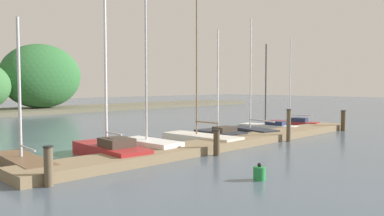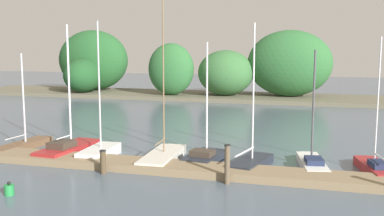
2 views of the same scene
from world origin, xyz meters
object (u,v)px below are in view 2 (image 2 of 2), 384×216
(sailboat_6, at_px, (312,162))
(mooring_piling_1, at_px, (103,162))
(channel_buoy_0, at_px, (9,190))
(sailboat_1, at_px, (69,148))
(mooring_piling_2, at_px, (227,164))
(sailboat_2, at_px, (100,151))
(sailboat_4, at_px, (206,156))
(sailboat_3, at_px, (163,155))
(sailboat_5, at_px, (251,161))
(sailboat_7, at_px, (375,167))
(sailboat_0, at_px, (24,144))

(sailboat_6, distance_m, mooring_piling_1, 9.47)
(sailboat_6, bearing_deg, channel_buoy_0, 112.83)
(sailboat_1, bearing_deg, mooring_piling_2, -102.66)
(sailboat_1, relative_size, sailboat_2, 0.98)
(sailboat_2, xyz_separation_m, sailboat_6, (10.27, 0.91, -0.05))
(sailboat_6, bearing_deg, sailboat_1, 83.57)
(sailboat_4, height_order, mooring_piling_1, sailboat_4)
(sailboat_3, height_order, mooring_piling_1, sailboat_3)
(sailboat_2, height_order, channel_buoy_0, sailboat_2)
(sailboat_5, xyz_separation_m, channel_buoy_0, (-8.19, -6.37, -0.08))
(sailboat_7, distance_m, mooring_piling_2, 6.89)
(sailboat_4, xyz_separation_m, mooring_piling_2, (1.70, -3.16, 0.52))
(channel_buoy_0, bearing_deg, sailboat_0, 122.36)
(sailboat_7, relative_size, mooring_piling_2, 3.66)
(sailboat_3, bearing_deg, sailboat_1, 88.33)
(sailboat_0, bearing_deg, sailboat_4, -86.01)
(sailboat_4, bearing_deg, sailboat_3, 109.47)
(sailboat_4, height_order, sailboat_7, sailboat_7)
(sailboat_0, xyz_separation_m, sailboat_7, (17.95, 0.13, 0.02))
(sailboat_4, relative_size, mooring_piling_1, 5.45)
(sailboat_2, height_order, mooring_piling_1, sailboat_2)
(sailboat_6, distance_m, sailboat_7, 2.72)
(channel_buoy_0, bearing_deg, mooring_piling_1, 59.68)
(mooring_piling_1, distance_m, mooring_piling_2, 5.53)
(sailboat_5, distance_m, mooring_piling_1, 6.72)
(sailboat_0, xyz_separation_m, sailboat_4, (10.26, -0.08, 0.04))
(sailboat_2, bearing_deg, mooring_piling_1, -153.01)
(sailboat_5, bearing_deg, mooring_piling_1, 127.76)
(sailboat_0, relative_size, mooring_piling_2, 3.17)
(mooring_piling_2, bearing_deg, sailboat_6, 46.59)
(sailboat_0, xyz_separation_m, channel_buoy_0, (4.35, -6.86, -0.06))
(sailboat_5, height_order, sailboat_7, sailboat_5)
(sailboat_4, xyz_separation_m, sailboat_7, (7.68, 0.21, -0.02))
(channel_buoy_0, bearing_deg, sailboat_2, 84.33)
(channel_buoy_0, bearing_deg, sailboat_4, 48.89)
(sailboat_2, bearing_deg, sailboat_4, -86.10)
(sailboat_0, distance_m, sailboat_6, 15.23)
(sailboat_5, bearing_deg, sailboat_3, 103.28)
(sailboat_0, distance_m, sailboat_4, 10.26)
(sailboat_0, xyz_separation_m, mooring_piling_1, (6.44, -3.29, 0.27))
(sailboat_6, bearing_deg, sailboat_0, 80.62)
(sailboat_3, height_order, sailboat_7, sailboat_3)
(sailboat_1, height_order, sailboat_6, sailboat_1)
(sailboat_1, xyz_separation_m, sailboat_5, (9.42, 0.10, -0.08))
(sailboat_7, bearing_deg, mooring_piling_1, 93.78)
(sailboat_6, height_order, sailboat_7, sailboat_7)
(channel_buoy_0, bearing_deg, sailboat_6, 33.01)
(sailboat_7, bearing_deg, mooring_piling_2, 106.65)
(sailboat_4, relative_size, channel_buoy_0, 10.93)
(sailboat_2, relative_size, sailboat_7, 1.13)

